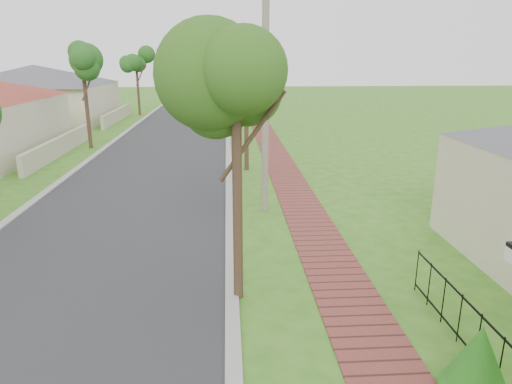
# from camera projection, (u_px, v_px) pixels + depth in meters

# --- Properties ---
(road) EXTENTS (7.00, 120.00, 0.02)m
(road) POSITION_uv_depth(u_px,v_px,m) (163.00, 154.00, 25.43)
(road) COLOR #28282B
(road) RESTS_ON ground
(kerb_right) EXTENTS (0.30, 120.00, 0.10)m
(kerb_right) POSITION_uv_depth(u_px,v_px,m) (229.00, 153.00, 25.65)
(kerb_right) COLOR #9E9E99
(kerb_right) RESTS_ON ground
(kerb_left) EXTENTS (0.30, 120.00, 0.10)m
(kerb_left) POSITION_uv_depth(u_px,v_px,m) (97.00, 155.00, 25.21)
(kerb_left) COLOR #9E9E99
(kerb_left) RESTS_ON ground
(sidewalk) EXTENTS (1.50, 120.00, 0.03)m
(sidewalk) POSITION_uv_depth(u_px,v_px,m) (274.00, 153.00, 25.81)
(sidewalk) COLOR brown
(sidewalk) RESTS_ON ground
(street_trees) EXTENTS (10.70, 37.65, 5.89)m
(street_trees) POSITION_uv_depth(u_px,v_px,m) (175.00, 67.00, 30.69)
(street_trees) COLOR #382619
(street_trees) RESTS_ON ground
(far_house_grey) EXTENTS (15.56, 15.56, 4.60)m
(far_house_grey) POSITION_uv_depth(u_px,v_px,m) (37.00, 93.00, 37.44)
(far_house_grey) COLOR beige
(far_house_grey) RESTS_ON ground
(parked_car_red) EXTENTS (2.16, 4.29, 1.40)m
(parked_car_red) POSITION_uv_depth(u_px,v_px,m) (216.00, 117.00, 35.62)
(parked_car_red) COLOR #57130D
(parked_car_red) RESTS_ON ground
(parked_car_white) EXTENTS (1.65, 4.67, 1.53)m
(parked_car_white) POSITION_uv_depth(u_px,v_px,m) (225.00, 110.00, 39.41)
(parked_car_white) COLOR silver
(parked_car_white) RESTS_ON ground
(near_tree) EXTENTS (2.30, 2.30, 5.90)m
(near_tree) POSITION_uv_depth(u_px,v_px,m) (236.00, 83.00, 8.96)
(near_tree) COLOR #382619
(near_tree) RESTS_ON ground
(utility_pole) EXTENTS (1.20, 0.24, 9.06)m
(utility_pole) POSITION_uv_depth(u_px,v_px,m) (265.00, 76.00, 14.85)
(utility_pole) COLOR gray
(utility_pole) RESTS_ON ground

